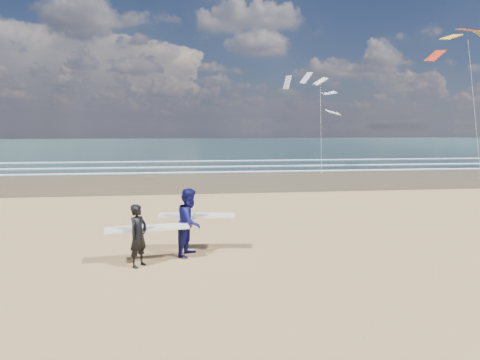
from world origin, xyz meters
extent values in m
cube|color=#4E4229|center=(20.00, 18.00, 0.01)|extent=(220.00, 12.00, 0.01)
cube|color=#183035|center=(20.00, 72.00, 0.01)|extent=(220.00, 100.00, 0.02)
cube|color=white|center=(20.00, 22.80, 0.05)|extent=(220.00, 0.50, 0.05)
cube|color=white|center=(20.00, 27.50, 0.05)|extent=(220.00, 0.50, 0.05)
cube|color=white|center=(20.00, 34.00, 0.05)|extent=(220.00, 0.50, 0.05)
imported|color=black|center=(0.49, 0.17, 0.82)|extent=(0.66, 0.72, 1.64)
cube|color=white|center=(0.69, 0.52, 0.93)|extent=(2.25, 0.84, 0.07)
imported|color=#0E0E4F|center=(1.83, 1.02, 0.96)|extent=(1.04, 1.14, 1.91)
cube|color=white|center=(2.03, 1.37, 1.06)|extent=(2.25, 0.77, 0.07)
cube|color=slate|center=(12.32, 21.30, 0.05)|extent=(0.12, 0.12, 0.10)
camera|label=1|loc=(1.73, -10.88, 3.63)|focal=32.00mm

